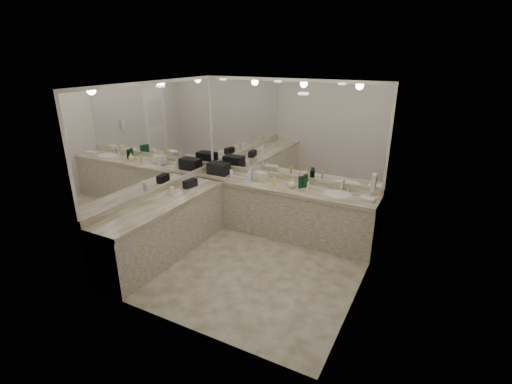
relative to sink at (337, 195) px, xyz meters
The scene contains 33 objects.
floor 1.77m from the sink, 128.37° to the right, with size 3.20×3.20×0.00m, color #BCB49E.
ceiling 2.29m from the sink, 128.37° to the right, with size 3.20×3.20×0.00m, color white.
wall_back 1.08m from the sink, 162.47° to the left, with size 3.20×0.02×2.60m, color beige.
wall_left 2.85m from the sink, 154.80° to the right, with size 0.02×3.00×2.60m, color beige.
wall_right 1.42m from the sink, 61.56° to the right, with size 0.02×3.00×2.60m, color beige.
vanity_back_base 1.06m from the sink, behind, with size 3.20×0.60×0.84m, color beige.
vanity_back_top 0.95m from the sink, behind, with size 3.20×0.64×0.06m, color beige.
vanity_left_base 2.75m from the sink, 146.31° to the right, with size 0.60×2.40×0.84m, color beige.
vanity_left_top 2.70m from the sink, 146.19° to the right, with size 0.64×2.42×0.06m, color beige.
backsplash_back 0.99m from the sink, 163.58° to the left, with size 3.20×0.04×0.10m, color beige.
backsplash_left 2.80m from the sink, 154.62° to the right, with size 0.04×3.00×0.10m, color beige.
mirror_back 1.33m from the sink, 163.13° to the left, with size 3.12×0.01×1.55m, color white.
mirror_left 2.94m from the sink, 154.69° to the right, with size 0.01×2.92×1.55m, color white.
sink is the anchor object (origin of this frame).
faucet 0.22m from the sink, 90.00° to the left, with size 0.24×0.16×0.14m, color silver.
wall_phone 0.91m from the sink, 39.57° to the right, with size 0.06×0.10×0.24m, color white.
door 1.82m from the sink, 69.46° to the right, with size 0.02×0.82×2.10m, color white.
black_toiletry_bag 2.22m from the sink, behind, with size 0.38×0.24×0.22m, color black.
black_bag_spill 2.39m from the sink, 160.46° to the right, with size 0.11×0.24×0.13m, color black.
cream_cosmetic_case 1.39m from the sink, behind, with size 0.23×0.14×0.13m, color beige.
hand_towel 0.46m from the sink, ahead, with size 0.22×0.15×0.04m, color white.
lotion_left 2.58m from the sink, 150.86° to the right, with size 0.07×0.07×0.15m, color white.
soap_bottle_a 1.59m from the sink, behind, with size 0.08×0.08×0.20m, color silver.
soap_bottle_b 1.56m from the sink, behind, with size 0.08×0.09×0.19m, color silver.
soap_bottle_c 0.76m from the sink, behind, with size 0.12×0.12×0.15m, color #FFED9B.
green_bottle_0 0.61m from the sink, 166.78° to the left, with size 0.07×0.07×0.19m, color #114F2F.
green_bottle_1 0.61m from the sink, behind, with size 0.07×0.07×0.19m, color #114F2F.
green_bottle_2 0.64m from the sink, behind, with size 0.07×0.07×0.19m, color #114F2F.
amenity_bottle_0 1.36m from the sink, behind, with size 0.06×0.06×0.12m, color white.
amenity_bottle_1 0.48m from the sink, behind, with size 0.04×0.04×0.15m, color white.
amenity_bottle_2 1.93m from the sink, behind, with size 0.05×0.05×0.13m, color silver.
amenity_bottle_3 0.86m from the sink, behind, with size 0.05×0.05×0.07m, color silver.
amenity_bottle_4 1.06m from the sink, behind, with size 0.05×0.05×0.14m, color #F2D84C.
Camera 1 is at (2.34, -4.19, 2.98)m, focal length 26.00 mm.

